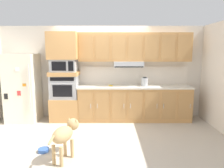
% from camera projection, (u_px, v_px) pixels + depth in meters
% --- Properties ---
extents(ground_plane, '(9.60, 9.60, 0.00)m').
position_uv_depth(ground_plane, '(101.00, 130.00, 4.80)').
color(ground_plane, '#B2A899').
extents(back_kitchen_wall, '(6.20, 0.12, 2.50)m').
position_uv_depth(back_kitchen_wall, '(102.00, 72.00, 5.70)').
color(back_kitchen_wall, beige).
rests_on(back_kitchen_wall, ground).
extents(side_panel_right, '(0.12, 7.10, 2.50)m').
position_uv_depth(side_panel_right, '(224.00, 77.00, 4.60)').
color(side_panel_right, silver).
rests_on(side_panel_right, ground).
extents(refrigerator, '(0.76, 0.73, 1.76)m').
position_uv_depth(refrigerator, '(23.00, 88.00, 5.33)').
color(refrigerator, silver).
rests_on(refrigerator, ground).
extents(oven_base_cabinet, '(0.74, 0.62, 0.60)m').
position_uv_depth(oven_base_cabinet, '(66.00, 109.00, 5.49)').
color(oven_base_cabinet, tan).
rests_on(oven_base_cabinet, ground).
extents(built_in_oven, '(0.70, 0.62, 0.60)m').
position_uv_depth(built_in_oven, '(65.00, 87.00, 5.40)').
color(built_in_oven, '#A8AAAF').
rests_on(built_in_oven, oven_base_cabinet).
extents(appliance_mid_shelf, '(0.74, 0.62, 0.10)m').
position_uv_depth(appliance_mid_shelf, '(65.00, 73.00, 5.34)').
color(appliance_mid_shelf, tan).
rests_on(appliance_mid_shelf, built_in_oven).
extents(microwave, '(0.64, 0.54, 0.32)m').
position_uv_depth(microwave, '(64.00, 65.00, 5.31)').
color(microwave, '#A8AAAF').
rests_on(microwave, appliance_mid_shelf).
extents(appliance_upper_cabinet, '(0.74, 0.62, 0.68)m').
position_uv_depth(appliance_upper_cabinet, '(64.00, 46.00, 5.23)').
color(appliance_upper_cabinet, tan).
rests_on(appliance_upper_cabinet, microwave).
extents(lower_cabinet_run, '(2.94, 0.63, 0.88)m').
position_uv_depth(lower_cabinet_run, '(134.00, 104.00, 5.46)').
color(lower_cabinet_run, tan).
rests_on(lower_cabinet_run, ground).
extents(countertop_slab, '(2.98, 0.64, 0.04)m').
position_uv_depth(countertop_slab, '(135.00, 87.00, 5.40)').
color(countertop_slab, silver).
rests_on(countertop_slab, lower_cabinet_run).
extents(backsplash_panel, '(2.98, 0.02, 0.50)m').
position_uv_depth(backsplash_panel, '(134.00, 75.00, 5.64)').
color(backsplash_panel, silver).
rests_on(backsplash_panel, countertop_slab).
extents(upper_cabinet_with_hood, '(2.94, 0.48, 0.88)m').
position_uv_depth(upper_cabinet_with_hood, '(134.00, 48.00, 5.36)').
color(upper_cabinet_with_hood, tan).
rests_on(upper_cabinet_with_hood, backsplash_panel).
extents(screwdriver, '(0.15, 0.16, 0.03)m').
position_uv_depth(screwdriver, '(111.00, 85.00, 5.38)').
color(screwdriver, yellow).
rests_on(screwdriver, countertop_slab).
extents(electric_kettle, '(0.17, 0.17, 0.24)m').
position_uv_depth(electric_kettle, '(145.00, 82.00, 5.33)').
color(electric_kettle, '#A8AAAF').
rests_on(electric_kettle, countertop_slab).
extents(dog, '(0.43, 0.80, 0.66)m').
position_uv_depth(dog, '(65.00, 134.00, 3.43)').
color(dog, tan).
rests_on(dog, ground).
extents(dog_food_bowl, '(0.20, 0.20, 0.06)m').
position_uv_depth(dog_food_bowl, '(44.00, 150.00, 3.74)').
color(dog_food_bowl, '#3359A5').
rests_on(dog_food_bowl, ground).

